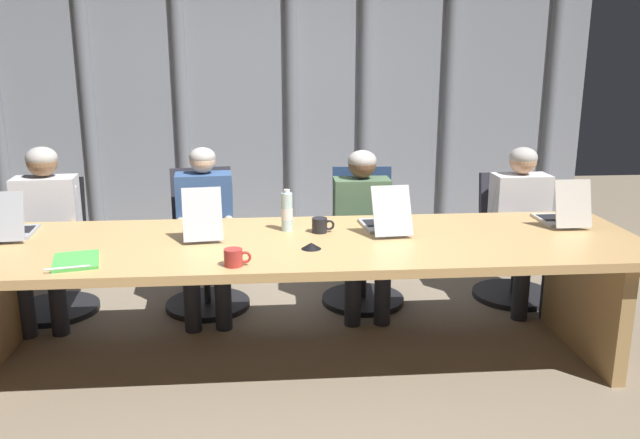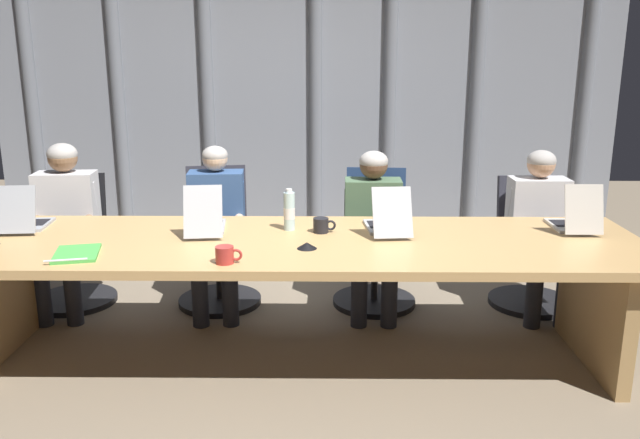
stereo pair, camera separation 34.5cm
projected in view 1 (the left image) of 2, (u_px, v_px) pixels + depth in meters
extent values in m
plane|color=#7F705B|center=(294.00, 361.00, 3.85)|extent=(11.23, 11.23, 0.00)
cube|color=tan|center=(293.00, 245.00, 3.67)|extent=(4.02, 1.10, 0.05)
cube|color=black|center=(293.00, 256.00, 3.68)|extent=(3.41, 0.10, 0.06)
cube|color=tan|center=(584.00, 297.00, 3.90)|extent=(0.08, 0.94, 0.70)
cube|color=gray|center=(280.00, 92.00, 5.81)|extent=(5.62, 0.10, 2.88)
cylinder|color=slate|center=(87.00, 93.00, 5.62)|extent=(0.12, 0.12, 2.82)
cylinder|color=slate|center=(181.00, 93.00, 5.69)|extent=(0.12, 0.12, 2.82)
cylinder|color=slate|center=(291.00, 92.00, 5.77)|extent=(0.12, 0.12, 2.82)
cylinder|color=slate|center=(365.00, 92.00, 5.82)|extent=(0.12, 0.12, 2.82)
cylinder|color=slate|center=(448.00, 91.00, 5.88)|extent=(0.12, 0.12, 2.82)
cylinder|color=slate|center=(551.00, 91.00, 5.96)|extent=(0.12, 0.12, 2.82)
cube|color=#A8ADB7|center=(15.00, 232.00, 3.80)|extent=(0.25, 0.31, 0.02)
cube|color=black|center=(16.00, 230.00, 3.82)|extent=(0.20, 0.18, 0.00)
cube|color=#A8ADB7|center=(3.00, 217.00, 3.58)|extent=(0.23, 0.11, 0.27)
cube|color=black|center=(3.00, 216.00, 3.59)|extent=(0.21, 0.10, 0.24)
cube|color=#BCBCC1|center=(203.00, 230.00, 3.85)|extent=(0.25, 0.35, 0.02)
cube|color=black|center=(202.00, 227.00, 3.87)|extent=(0.20, 0.20, 0.00)
cube|color=#BCBCC1|center=(202.00, 214.00, 3.60)|extent=(0.23, 0.15, 0.28)
cube|color=black|center=(202.00, 214.00, 3.61)|extent=(0.21, 0.13, 0.25)
cube|color=#BCBCC1|center=(381.00, 225.00, 3.96)|extent=(0.25, 0.33, 0.02)
cube|color=black|center=(380.00, 223.00, 3.98)|extent=(0.21, 0.19, 0.00)
cube|color=#BCBCC1|center=(392.00, 211.00, 3.71)|extent=(0.24, 0.16, 0.27)
cube|color=black|center=(392.00, 210.00, 3.71)|extent=(0.21, 0.14, 0.24)
cube|color=beige|center=(557.00, 220.00, 4.08)|extent=(0.22, 0.31, 0.02)
cube|color=black|center=(555.00, 217.00, 4.10)|extent=(0.19, 0.17, 0.00)
cube|color=beige|center=(573.00, 204.00, 3.86)|extent=(0.22, 0.09, 0.28)
cube|color=black|center=(573.00, 203.00, 3.86)|extent=(0.20, 0.07, 0.25)
cube|color=black|center=(50.00, 255.00, 4.48)|extent=(0.51, 0.51, 0.08)
cube|color=black|center=(53.00, 210.00, 4.62)|extent=(0.44, 0.14, 0.46)
cylinder|color=#262628|center=(53.00, 283.00, 4.53)|extent=(0.05, 0.05, 0.34)
cylinder|color=black|center=(56.00, 309.00, 4.58)|extent=(0.60, 0.60, 0.04)
cube|color=#2D2D38|center=(206.00, 251.00, 4.56)|extent=(0.55, 0.55, 0.08)
cube|color=#2D2D38|center=(202.00, 203.00, 4.70)|extent=(0.45, 0.18, 0.52)
cylinder|color=#262628|center=(207.00, 279.00, 4.62)|extent=(0.05, 0.05, 0.34)
cylinder|color=black|center=(208.00, 304.00, 4.66)|extent=(0.60, 0.60, 0.04)
cube|color=navy|center=(364.00, 247.00, 4.66)|extent=(0.51, 0.51, 0.08)
cube|color=navy|center=(362.00, 201.00, 4.80)|extent=(0.44, 0.15, 0.51)
cylinder|color=#262628|center=(363.00, 275.00, 4.71)|extent=(0.05, 0.05, 0.34)
cylinder|color=black|center=(363.00, 299.00, 4.76)|extent=(0.60, 0.60, 0.04)
cube|color=#2D2D38|center=(517.00, 243.00, 4.75)|extent=(0.51, 0.51, 0.08)
cube|color=#2D2D38|center=(507.00, 202.00, 4.89)|extent=(0.44, 0.14, 0.45)
cylinder|color=#262628|center=(515.00, 270.00, 4.80)|extent=(0.05, 0.05, 0.34)
cylinder|color=black|center=(513.00, 295.00, 4.85)|extent=(0.60, 0.60, 0.04)
cube|color=silver|center=(48.00, 214.00, 4.39)|extent=(0.42, 0.25, 0.51)
sphere|color=#8C6647|center=(42.00, 162.00, 4.30)|extent=(0.20, 0.20, 0.20)
ellipsoid|color=#B2ADA8|center=(41.00, 158.00, 4.29)|extent=(0.20, 0.20, 0.15)
cylinder|color=silver|center=(73.00, 204.00, 4.40)|extent=(0.08, 0.14, 0.27)
cylinder|color=#8C6647|center=(69.00, 228.00, 4.23)|extent=(0.09, 0.30, 0.06)
cylinder|color=silver|center=(19.00, 206.00, 4.34)|extent=(0.08, 0.14, 0.27)
cylinder|color=#8C6647|center=(12.00, 231.00, 4.17)|extent=(0.09, 0.30, 0.06)
cylinder|color=#262833|center=(61.00, 262.00, 4.28)|extent=(0.16, 0.41, 0.13)
cylinder|color=#262833|center=(58.00, 302.00, 4.16)|extent=(0.11, 0.11, 0.44)
cylinder|color=#262833|center=(29.00, 264.00, 4.25)|extent=(0.16, 0.41, 0.13)
cylinder|color=#262833|center=(25.00, 304.00, 4.13)|extent=(0.11, 0.11, 0.44)
cube|color=#335184|center=(205.00, 210.00, 4.47)|extent=(0.40, 0.25, 0.52)
sphere|color=beige|center=(202.00, 160.00, 4.38)|extent=(0.18, 0.18, 0.18)
ellipsoid|color=#B2ADA8|center=(202.00, 157.00, 4.38)|extent=(0.18, 0.18, 0.13)
cylinder|color=#335184|center=(228.00, 200.00, 4.48)|extent=(0.08, 0.14, 0.27)
cylinder|color=beige|center=(229.00, 224.00, 4.31)|extent=(0.09, 0.30, 0.06)
cylinder|color=#335184|center=(181.00, 202.00, 4.43)|extent=(0.08, 0.14, 0.27)
cylinder|color=beige|center=(180.00, 226.00, 4.26)|extent=(0.09, 0.30, 0.06)
cylinder|color=#262833|center=(221.00, 258.00, 4.37)|extent=(0.16, 0.41, 0.13)
cylinder|color=#262833|center=(223.00, 297.00, 4.25)|extent=(0.11, 0.11, 0.44)
cylinder|color=#262833|center=(191.00, 260.00, 4.34)|extent=(0.16, 0.41, 0.13)
cylinder|color=#262833|center=(192.00, 299.00, 4.22)|extent=(0.11, 0.11, 0.44)
cube|color=#4C6B4C|center=(361.00, 211.00, 4.57)|extent=(0.39, 0.23, 0.47)
sphere|color=brown|center=(362.00, 164.00, 4.48)|extent=(0.20, 0.20, 0.20)
ellipsoid|color=#B2ADA8|center=(362.00, 161.00, 4.48)|extent=(0.20, 0.20, 0.15)
cylinder|color=#4C6B4C|center=(385.00, 205.00, 4.57)|extent=(0.07, 0.14, 0.27)
cylinder|color=brown|center=(389.00, 229.00, 4.39)|extent=(0.07, 0.30, 0.06)
cylinder|color=#4C6B4C|center=(338.00, 206.00, 4.55)|extent=(0.07, 0.14, 0.27)
cylinder|color=brown|center=(341.00, 229.00, 4.37)|extent=(0.07, 0.30, 0.06)
cylinder|color=#262833|center=(379.00, 255.00, 4.45)|extent=(0.14, 0.40, 0.13)
cylinder|color=#262833|center=(382.00, 293.00, 4.32)|extent=(0.11, 0.11, 0.44)
cylinder|color=#262833|center=(350.00, 255.00, 4.43)|extent=(0.14, 0.40, 0.13)
cylinder|color=#262833|center=(353.00, 294.00, 4.31)|extent=(0.11, 0.11, 0.44)
cube|color=silver|center=(519.00, 207.00, 4.66)|extent=(0.39, 0.22, 0.48)
sphere|color=tan|center=(523.00, 161.00, 4.57)|extent=(0.19, 0.19, 0.19)
ellipsoid|color=#B2ADA8|center=(523.00, 157.00, 4.57)|extent=(0.19, 0.19, 0.14)
cylinder|color=silver|center=(542.00, 200.00, 4.66)|extent=(0.07, 0.13, 0.27)
cylinder|color=tan|center=(554.00, 223.00, 4.49)|extent=(0.06, 0.30, 0.06)
cylinder|color=silver|center=(497.00, 201.00, 4.63)|extent=(0.07, 0.13, 0.27)
cylinder|color=tan|center=(507.00, 224.00, 4.46)|extent=(0.06, 0.30, 0.06)
cylinder|color=#262833|center=(541.00, 250.00, 4.54)|extent=(0.13, 0.40, 0.13)
cylinder|color=#262833|center=(549.00, 288.00, 4.42)|extent=(0.11, 0.11, 0.44)
cylinder|color=#262833|center=(514.00, 251.00, 4.53)|extent=(0.13, 0.40, 0.13)
cylinder|color=#262833|center=(521.00, 289.00, 4.40)|extent=(0.11, 0.11, 0.44)
cylinder|color=silver|center=(287.00, 212.00, 3.84)|extent=(0.07, 0.07, 0.23)
cylinder|color=white|center=(287.00, 214.00, 3.85)|extent=(0.07, 0.07, 0.07)
cylinder|color=white|center=(287.00, 191.00, 3.81)|extent=(0.04, 0.04, 0.02)
cylinder|color=black|center=(320.00, 225.00, 3.82)|extent=(0.09, 0.09, 0.09)
torus|color=black|center=(329.00, 225.00, 3.82)|extent=(0.06, 0.01, 0.06)
cylinder|color=#B2332D|center=(233.00, 258.00, 3.22)|extent=(0.09, 0.09, 0.09)
torus|color=#B2332D|center=(245.00, 257.00, 3.22)|extent=(0.06, 0.01, 0.06)
cone|color=black|center=(311.00, 246.00, 3.50)|extent=(0.11, 0.11, 0.03)
cube|color=#4CB74C|center=(76.00, 261.00, 3.28)|extent=(0.28, 0.34, 0.02)
cylinder|color=silver|center=(67.00, 268.00, 3.14)|extent=(0.21, 0.06, 0.01)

